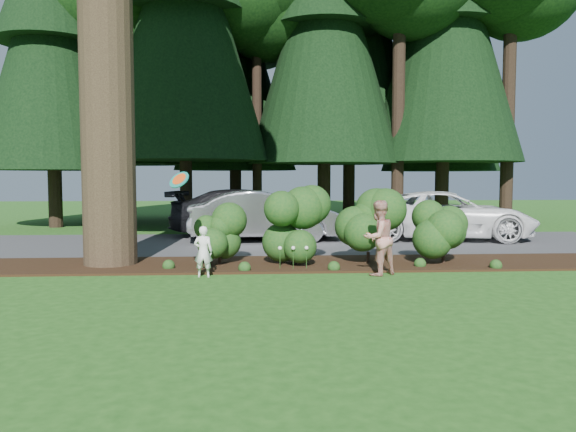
% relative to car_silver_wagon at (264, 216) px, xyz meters
% --- Properties ---
extents(ground, '(80.00, 80.00, 0.00)m').
position_rel_car_silver_wagon_xyz_m(ground, '(0.83, -8.12, -0.85)').
color(ground, '#1D4C15').
rests_on(ground, ground).
extents(mulch_bed, '(16.00, 2.50, 0.05)m').
position_rel_car_silver_wagon_xyz_m(mulch_bed, '(0.83, -4.87, -0.83)').
color(mulch_bed, black).
rests_on(mulch_bed, ground).
extents(driveway, '(22.00, 6.00, 0.03)m').
position_rel_car_silver_wagon_xyz_m(driveway, '(0.83, -0.62, -0.84)').
color(driveway, '#38383A').
rests_on(driveway, ground).
extents(shrub_row, '(6.53, 1.60, 1.61)m').
position_rel_car_silver_wagon_xyz_m(shrub_row, '(1.60, -4.98, -0.04)').
color(shrub_row, '#144217').
rests_on(shrub_row, ground).
extents(lily_cluster, '(0.69, 0.09, 0.57)m').
position_rel_car_silver_wagon_xyz_m(lily_cluster, '(0.53, -5.72, -0.36)').
color(lily_cluster, '#144217').
rests_on(lily_cluster, ground).
extents(tree_wall, '(25.66, 12.15, 17.09)m').
position_rel_car_silver_wagon_xyz_m(tree_wall, '(1.09, 8.26, 8.65)').
color(tree_wall, black).
rests_on(tree_wall, ground).
extents(car_silver_wagon, '(5.13, 2.20, 1.64)m').
position_rel_car_silver_wagon_xyz_m(car_silver_wagon, '(0.00, 0.00, 0.00)').
color(car_silver_wagon, '#A8A8AD').
rests_on(car_silver_wagon, driveway).
extents(car_white_suv, '(6.14, 3.51, 1.61)m').
position_rel_car_silver_wagon_xyz_m(car_white_suv, '(6.10, 0.12, -0.01)').
color(car_white_suv, white).
rests_on(car_white_suv, driveway).
extents(car_dark_suv, '(5.95, 3.03, 1.65)m').
position_rel_car_silver_wagon_xyz_m(car_dark_suv, '(-0.42, 1.45, 0.01)').
color(car_dark_suv, black).
rests_on(car_dark_suv, driveway).
extents(child, '(0.42, 0.29, 1.09)m').
position_rel_car_silver_wagon_xyz_m(child, '(-1.43, -6.39, -0.31)').
color(child, white).
rests_on(child, ground).
extents(adult, '(0.99, 0.93, 1.62)m').
position_rel_car_silver_wagon_xyz_m(adult, '(2.33, -6.39, -0.04)').
color(adult, '#B32D17').
rests_on(adult, ground).
extents(frisbee, '(0.53, 0.37, 0.48)m').
position_rel_car_silver_wagon_xyz_m(frisbee, '(-1.89, -6.51, 1.21)').
color(frisbee, '#167A6E').
rests_on(frisbee, ground).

